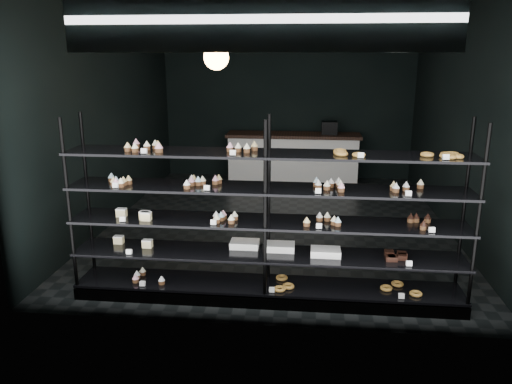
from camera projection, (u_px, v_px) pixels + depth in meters
room at (279, 118)px, 7.19m from camera, size 5.01×6.01×3.20m
display_shelf at (265, 242)px, 5.10m from camera, size 4.00×0.50×1.91m
signage at (258, 21)px, 4.07m from camera, size 3.30×0.05×0.50m
pendant_lamp at (216, 57)px, 5.73m from camera, size 0.29×0.29×0.88m
service_counter at (293, 158)px, 9.86m from camera, size 2.60×0.65×1.23m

